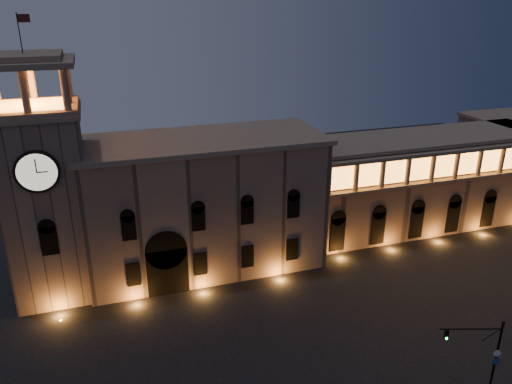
% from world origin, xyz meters
% --- Properties ---
extents(ground, '(160.00, 160.00, 0.00)m').
position_xyz_m(ground, '(0.00, 0.00, 0.00)').
color(ground, black).
rests_on(ground, ground).
extents(government_building, '(30.80, 12.80, 17.60)m').
position_xyz_m(government_building, '(-2.08, 21.93, 8.77)').
color(government_building, '#795F4F').
rests_on(government_building, ground).
extents(clock_tower, '(9.80, 9.80, 32.40)m').
position_xyz_m(clock_tower, '(-20.50, 20.98, 12.50)').
color(clock_tower, '#795F4F').
rests_on(clock_tower, ground).
extents(colonnade_wing, '(40.60, 11.50, 14.50)m').
position_xyz_m(colonnade_wing, '(32.00, 23.92, 7.33)').
color(colonnade_wing, brown).
rests_on(colonnade_wing, ground).
extents(traffic_light, '(5.49, 2.01, 7.85)m').
position_xyz_m(traffic_light, '(16.42, -9.07, 4.12)').
color(traffic_light, black).
rests_on(traffic_light, ground).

